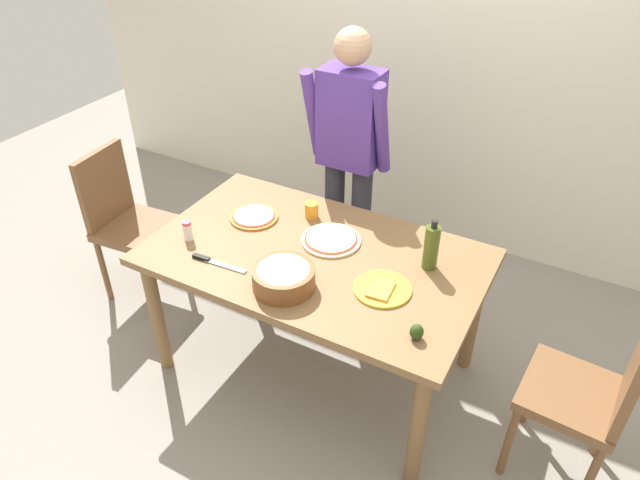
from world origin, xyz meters
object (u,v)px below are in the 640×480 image
(chair_wooden_right, at_px, (594,391))
(cup_orange, at_px, (312,210))
(popcorn_bowl, at_px, (283,276))
(avocado, at_px, (417,332))
(person_cook, at_px, (349,149))
(dining_table, at_px, (315,269))
(olive_oil_bottle, at_px, (431,247))
(salt_shaker, at_px, (188,231))
(plate_with_slice, at_px, (382,289))
(chef_knife, at_px, (213,261))
(pizza_cooked_on_tray, at_px, (254,216))
(pizza_raw_on_board, at_px, (331,240))
(chair_wooden_left, at_px, (125,217))

(chair_wooden_right, xyz_separation_m, cup_orange, (-1.50, 0.29, 0.26))
(popcorn_bowl, relative_size, avocado, 4.00)
(person_cook, height_order, cup_orange, person_cook)
(dining_table, xyz_separation_m, olive_oil_bottle, (0.51, 0.17, 0.20))
(popcorn_bowl, height_order, salt_shaker, popcorn_bowl)
(plate_with_slice, distance_m, chef_knife, 0.81)
(dining_table, bearing_deg, popcorn_bowl, -90.12)
(avocado, bearing_deg, chef_knife, 179.55)
(dining_table, bearing_deg, avocado, -25.50)
(chair_wooden_right, height_order, cup_orange, chair_wooden_right)
(dining_table, bearing_deg, cup_orange, 122.31)
(pizza_cooked_on_tray, bearing_deg, popcorn_bowl, -42.90)
(avocado, bearing_deg, pizza_raw_on_board, 144.93)
(person_cook, xyz_separation_m, plate_with_slice, (0.59, -0.85, -0.17))
(person_cook, relative_size, cup_orange, 19.06)
(chair_wooden_left, bearing_deg, avocado, -9.78)
(avocado, bearing_deg, cup_orange, 144.39)
(dining_table, bearing_deg, pizza_cooked_on_tray, 164.40)
(plate_with_slice, relative_size, cup_orange, 3.06)
(chair_wooden_right, xyz_separation_m, plate_with_slice, (-0.93, -0.08, 0.23))
(pizza_raw_on_board, relative_size, olive_oil_bottle, 1.17)
(chair_wooden_right, bearing_deg, person_cook, 153.00)
(popcorn_bowl, height_order, cup_orange, popcorn_bowl)
(dining_table, distance_m, pizza_cooked_on_tray, 0.46)
(olive_oil_bottle, height_order, salt_shaker, olive_oil_bottle)
(chair_wooden_left, distance_m, avocado, 2.00)
(chair_wooden_right, height_order, olive_oil_bottle, olive_oil_bottle)
(person_cook, xyz_separation_m, chef_knife, (-0.19, -1.05, -0.17))
(pizza_raw_on_board, bearing_deg, pizza_cooked_on_tray, -179.01)
(person_cook, distance_m, popcorn_bowl, 1.06)
(dining_table, relative_size, cup_orange, 18.82)
(dining_table, xyz_separation_m, cup_orange, (-0.17, 0.28, 0.13))
(person_cook, height_order, avocado, person_cook)
(popcorn_bowl, bearing_deg, avocado, -1.70)
(dining_table, height_order, avocado, avocado)
(chair_wooden_right, distance_m, plate_with_slice, 0.96)
(chair_wooden_right, distance_m, avocado, 0.79)
(person_cook, height_order, olive_oil_bottle, person_cook)
(pizza_cooked_on_tray, bearing_deg, chef_knife, -83.54)
(chair_wooden_right, xyz_separation_m, pizza_cooked_on_tray, (-1.76, 0.14, 0.23))
(chef_knife, bearing_deg, avocado, -0.45)
(plate_with_slice, xyz_separation_m, cup_orange, (-0.57, 0.37, 0.03))
(cup_orange, bearing_deg, salt_shaker, -132.48)
(chef_knife, height_order, avocado, avocado)
(chair_wooden_right, relative_size, plate_with_slice, 3.65)
(olive_oil_bottle, distance_m, cup_orange, 0.70)
(pizza_cooked_on_tray, height_order, plate_with_slice, plate_with_slice)
(chair_wooden_right, xyz_separation_m, avocado, (-0.69, -0.28, 0.25))
(plate_with_slice, xyz_separation_m, chef_knife, (-0.78, -0.20, -0.00))
(chair_wooden_right, height_order, plate_with_slice, chair_wooden_right)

